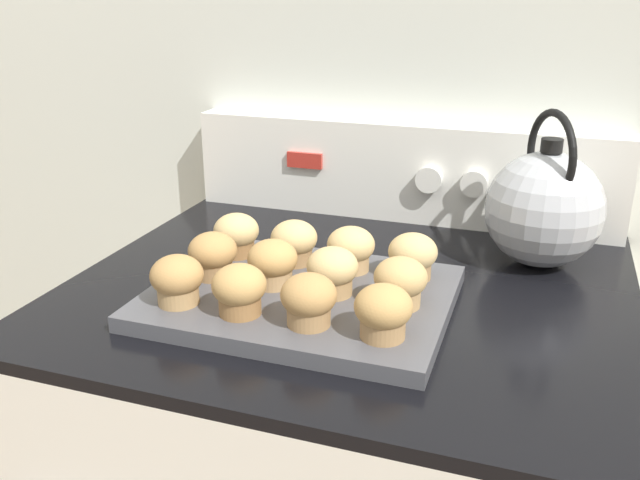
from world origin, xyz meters
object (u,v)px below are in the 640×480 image
muffin_r1_c0 (213,255)px  muffin_r1_c1 (273,263)px  muffin_pan (301,297)px  muffin_r2_c3 (413,256)px  muffin_r0_c3 (383,311)px  muffin_r2_c0 (236,234)px  muffin_r1_c3 (400,282)px  muffin_r0_c0 (177,280)px  muffin_r1_c2 (331,271)px  muffin_r2_c2 (351,249)px  muffin_r0_c2 (311,300)px  muffin_r0_c1 (239,289)px  muffin_r2_c1 (294,242)px  tea_kettle (544,207)px

muffin_r1_c0 → muffin_r1_c1: size_ratio=1.00×
muffin_pan → muffin_r2_c3: muffin_r2_c3 is taller
muffin_r0_c3 → muffin_r2_c0: (-0.27, 0.18, 0.00)m
muffin_r1_c3 → muffin_r2_c3: bearing=92.1°
muffin_r0_c0 → muffin_r1_c2: bearing=27.2°
muffin_r0_c3 → muffin_r2_c2: 0.20m
muffin_r0_c0 → muffin_r0_c3: same height
muffin_r0_c2 → muffin_r2_c2: (-0.00, 0.18, 0.00)m
muffin_r0_c0 → muffin_r0_c1: bearing=-0.7°
muffin_r2_c0 → muffin_r2_c3: (0.27, 0.00, 0.00)m
muffin_pan → muffin_r2_c3: bearing=33.8°
muffin_r0_c3 → muffin_r1_c0: same height
muffin_r1_c0 → muffin_r2_c1: size_ratio=1.00×
muffin_r1_c3 → muffin_r2_c0: bearing=161.7°
muffin_r2_c2 → muffin_r1_c1: bearing=-135.5°
muffin_r0_c3 → muffin_r2_c3: same height
muffin_r1_c0 → tea_kettle: (0.43, 0.26, 0.04)m
muffin_r1_c1 → muffin_r2_c3: size_ratio=1.00×
muffin_r2_c0 → muffin_pan: bearing=-32.6°
muffin_r1_c1 → muffin_r1_c2: size_ratio=1.00×
muffin_r2_c3 → muffin_r1_c2: bearing=-136.3°
muffin_r0_c0 → muffin_r1_c2: (0.18, 0.09, 0.00)m
muffin_r0_c2 → muffin_r1_c1: size_ratio=1.00×
muffin_r0_c2 → muffin_r1_c0: (-0.18, 0.09, 0.00)m
muffin_pan → muffin_r0_c3: (0.14, -0.09, 0.04)m
muffin_r2_c3 → muffin_r2_c1: bearing=-179.2°
muffin_r1_c1 → muffin_r1_c3: bearing=-1.7°
muffin_r0_c3 → muffin_r1_c3: (0.00, 0.09, 0.00)m
muffin_r0_c3 → muffin_r1_c1: same height
muffin_r0_c3 → muffin_r1_c2: bearing=135.2°
muffin_r0_c0 → muffin_r2_c1: bearing=62.2°
muffin_r2_c0 → muffin_r1_c3: bearing=-18.3°
muffin_r0_c0 → muffin_r1_c3: size_ratio=1.00×
muffin_r0_c2 → muffin_r2_c2: bearing=90.5°
muffin_r2_c0 → tea_kettle: size_ratio=0.28×
muffin_pan → muffin_r0_c2: (0.05, -0.09, 0.04)m
muffin_r1_c2 → muffin_r2_c0: same height
muffin_pan → muffin_r2_c3: size_ratio=5.80×
muffin_r0_c0 → muffin_r2_c0: 0.18m
muffin_r0_c0 → muffin_r2_c2: same height
muffin_r2_c0 → muffin_r2_c1: (0.09, -0.00, 0.00)m
muffin_pan → muffin_r0_c1: muffin_r0_c1 is taller
muffin_pan → muffin_r1_c0: 0.14m
muffin_r0_c2 → muffin_r1_c0: size_ratio=1.00×
muffin_r2_c1 → tea_kettle: size_ratio=0.28×
muffin_r0_c0 → muffin_r0_c1: (0.09, -0.00, 0.00)m
muffin_r0_c3 → muffin_r1_c1: 0.20m
muffin_pan → muffin_r2_c1: (-0.04, 0.09, 0.04)m
muffin_r0_c0 → muffin_r2_c1: same height
muffin_r2_c0 → tea_kettle: tea_kettle is taller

